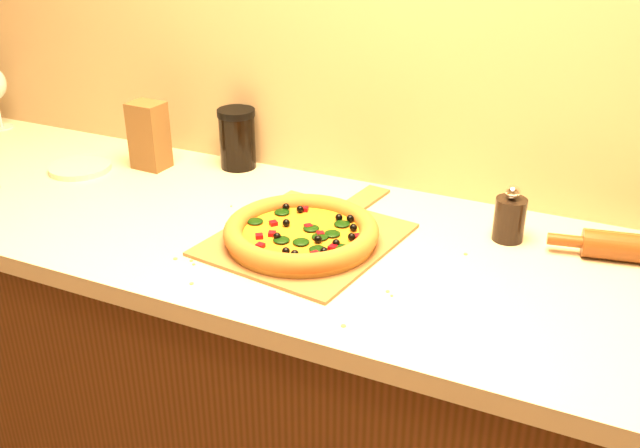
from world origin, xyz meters
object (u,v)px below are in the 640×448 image
Objects in this scene: pizza_peel at (310,237)px; dark_jar at (237,138)px; pizza at (301,233)px; pepper_grinder at (510,218)px; side_plate at (80,168)px.

dark_jar is at bearing 148.08° from pizza_peel.
pepper_grinder reaches higher than pizza.
pepper_grinder is at bearing 28.69° from pizza.
pepper_grinder reaches higher than side_plate.
pepper_grinder reaches higher than pizza_peel.
dark_jar reaches higher than pepper_grinder.
pizza is 0.47m from dark_jar.
pizza is 0.71m from side_plate.
side_plate is (-1.07, -0.08, -0.04)m from pepper_grinder.
pepper_grinder is 0.73m from dark_jar.
pepper_grinder is 1.08m from side_plate.
pizza is at bearing -151.31° from pepper_grinder.
side_plate is (-0.70, 0.09, 0.00)m from pizza_peel.
pizza_peel is 3.40× the size of side_plate.
pizza_peel is at bearing 86.69° from pizza.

